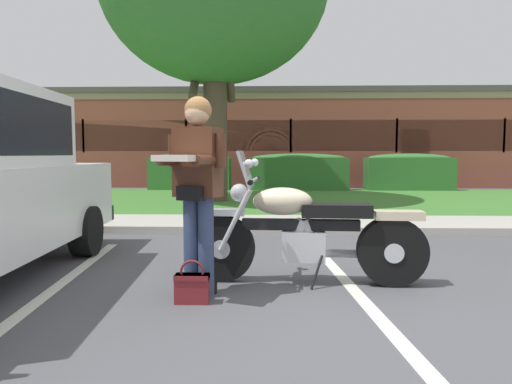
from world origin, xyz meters
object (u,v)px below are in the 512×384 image
(brick_building, at_px, (286,142))
(motorcycle, at_px, (314,232))
(handbag, at_px, (192,286))
(hedge_left, at_px, (190,171))
(hedge_center_right, at_px, (409,172))
(rider_person, at_px, (197,179))
(hedge_center_left, at_px, (299,171))

(brick_building, bearing_deg, motorcycle, -91.02)
(handbag, height_order, hedge_left, hedge_left)
(hedge_center_right, bearing_deg, rider_person, -114.65)
(motorcycle, distance_m, rider_person, 1.23)
(handbag, distance_m, hedge_center_left, 11.51)
(rider_person, distance_m, hedge_left, 11.39)
(handbag, distance_m, brick_building, 18.30)
(hedge_left, bearing_deg, rider_person, -79.71)
(brick_building, bearing_deg, hedge_left, -116.49)
(rider_person, xyz_separation_m, hedge_center_right, (5.14, 11.20, -0.36))
(hedge_center_left, bearing_deg, handbag, -97.86)
(hedge_center_right, bearing_deg, motorcycle, -110.85)
(handbag, relative_size, hedge_left, 0.14)
(handbag, bearing_deg, hedge_left, 100.04)
(hedge_left, distance_m, brick_building, 7.67)
(motorcycle, bearing_deg, hedge_left, 105.89)
(rider_person, bearing_deg, hedge_center_left, 82.10)
(motorcycle, height_order, hedge_center_left, motorcycle)
(brick_building, bearing_deg, hedge_center_left, -88.26)
(motorcycle, relative_size, hedge_left, 0.85)
(motorcycle, bearing_deg, hedge_center_right, 69.15)
(rider_person, relative_size, hedge_center_right, 0.61)
(handbag, bearing_deg, hedge_center_right, 65.63)
(hedge_left, bearing_deg, hedge_center_left, 0.00)
(hedge_left, xyz_separation_m, hedge_center_left, (3.59, 0.00, 0.00))
(rider_person, bearing_deg, motorcycle, 22.21)
(motorcycle, height_order, rider_person, rider_person)
(hedge_left, height_order, brick_building, brick_building)
(motorcycle, bearing_deg, hedge_center_left, 87.25)
(handbag, xyz_separation_m, brick_building, (1.36, 18.17, 1.67))
(handbag, xyz_separation_m, hedge_center_right, (5.16, 11.39, 0.51))
(hedge_center_left, distance_m, brick_building, 6.89)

